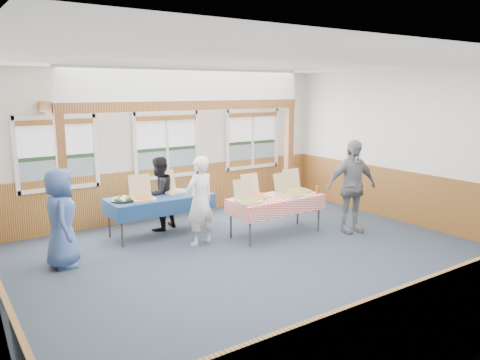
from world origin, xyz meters
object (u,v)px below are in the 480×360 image
Objects in this scene: table_right at (276,199)px; woman_white at (200,201)px; table_left at (160,199)px; woman_black at (159,194)px; man_blue at (61,218)px; person_grey at (351,186)px.

woman_white is at bearing 151.11° from table_right.
table_left is 0.31m from woman_black.
man_blue is at bearing -18.74° from woman_white.
woman_black is 3.82m from person_grey.
table_right is (1.84, -1.30, -0.00)m from table_left.
table_left is 3.76m from person_grey.
table_left is 1.29× the size of man_blue.
person_grey reaches higher than woman_white.
person_grey is (2.87, -0.97, 0.10)m from woman_white.
person_grey is at bearing -44.91° from table_right.
person_grey is at bearing 119.60° from woman_black.
woman_white reaches higher than man_blue.
man_blue is (-3.86, 0.60, 0.10)m from table_right.
woman_white is at bearing 175.49° from person_grey.
table_right is at bearing 167.39° from person_grey.
woman_black is at bearing -92.06° from woman_white.
person_grey is (3.08, -2.26, 0.18)m from woman_black.
table_right is at bearing -88.07° from man_blue.
person_grey is at bearing -35.39° from table_left.
woman_black reaches higher than table_right.
person_grey is at bearing -93.09° from man_blue.
woman_white is at bearing -75.66° from table_left.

